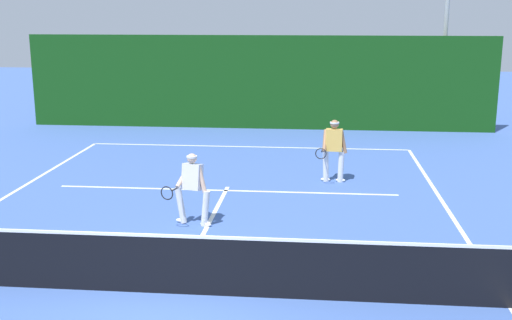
# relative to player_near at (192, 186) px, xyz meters

# --- Properties ---
(ground_plane) EXTENTS (80.00, 80.00, 0.00)m
(ground_plane) POSITION_rel_player_near_xyz_m (0.33, -3.40, -0.86)
(ground_plane) COLOR #4061AA
(court_line_baseline_far) EXTENTS (10.67, 0.10, 0.01)m
(court_line_baseline_far) POSITION_rel_player_near_xyz_m (0.33, 8.02, -0.85)
(court_line_baseline_far) COLOR white
(court_line_baseline_far) RESTS_ON ground_plane
(court_line_sideline_right) EXTENTS (0.10, 22.83, 0.01)m
(court_line_sideline_right) POSITION_rel_player_near_xyz_m (5.67, -3.40, -0.85)
(court_line_sideline_right) COLOR white
(court_line_sideline_right) RESTS_ON ground_plane
(court_line_service) EXTENTS (8.70, 0.10, 0.01)m
(court_line_service) POSITION_rel_player_near_xyz_m (0.33, 2.67, -0.85)
(court_line_service) COLOR white
(court_line_service) RESTS_ON ground_plane
(court_line_centre) EXTENTS (0.10, 6.40, 0.01)m
(court_line_centre) POSITION_rel_player_near_xyz_m (0.33, -0.20, -0.85)
(court_line_centre) COLOR white
(court_line_centre) RESTS_ON ground_plane
(tennis_net) EXTENTS (11.69, 0.09, 1.08)m
(tennis_net) POSITION_rel_player_near_xyz_m (0.33, -3.40, -0.34)
(tennis_net) COLOR #1E4723
(tennis_net) RESTS_ON ground_plane
(player_near) EXTENTS (1.01, 0.88, 1.57)m
(player_near) POSITION_rel_player_near_xyz_m (0.00, 0.00, 0.00)
(player_near) COLOR silver
(player_near) RESTS_ON ground_plane
(player_far) EXTENTS (0.85, 0.86, 1.68)m
(player_far) POSITION_rel_player_near_xyz_m (3.07, 3.82, 0.07)
(player_far) COLOR silver
(player_far) RESTS_ON ground_plane
(back_fence_windscreen) EXTENTS (17.97, 0.12, 3.58)m
(back_fence_windscreen) POSITION_rel_player_near_xyz_m (0.33, 11.47, 0.93)
(back_fence_windscreen) COLOR #114212
(back_fence_windscreen) RESTS_ON ground_plane
(light_pole) EXTENTS (0.55, 0.44, 7.64)m
(light_pole) POSITION_rel_player_near_xyz_m (7.43, 12.41, 3.81)
(light_pole) COLOR #9EA39E
(light_pole) RESTS_ON ground_plane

